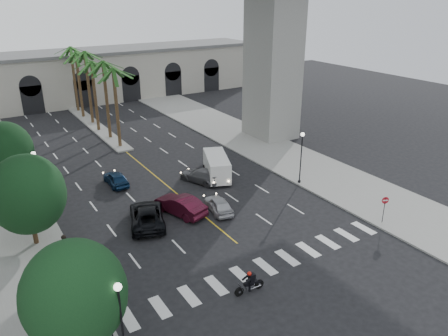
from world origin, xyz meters
TOP-DOWN VIEW (x-y plane):
  - ground at (0.00, 0.00)m, footprint 140.00×140.00m
  - sidewalk_left at (-15.00, 15.00)m, footprint 8.00×100.00m
  - sidewalk_right at (15.00, 15.00)m, footprint 8.00×100.00m
  - median at (0.00, 38.00)m, footprint 2.00×24.00m
  - pier_building at (0.00, 55.00)m, footprint 71.00×10.50m
  - palm_a at (0.00, 28.00)m, footprint 3.20×3.20m
  - palm_b at (0.10, 32.00)m, footprint 3.20×3.20m
  - palm_c at (-0.20, 36.00)m, footprint 3.20×3.20m
  - palm_d at (0.15, 40.00)m, footprint 3.20×3.20m
  - palm_e at (-0.10, 44.00)m, footprint 3.20×3.20m
  - palm_f at (0.20, 48.00)m, footprint 3.20×3.20m
  - street_tree_near at (-13.00, -3.00)m, footprint 5.20×5.20m
  - street_tree_mid at (-13.00, 10.00)m, footprint 5.44×5.44m
  - street_tree_far at (-13.00, 22.00)m, footprint 5.04×5.04m
  - lamp_post_left_near at (-11.40, -5.00)m, footprint 0.40×0.40m
  - lamp_post_left_far at (-11.40, 16.00)m, footprint 0.40×0.40m
  - lamp_post_right at (11.40, 8.00)m, footprint 0.40×0.40m
  - traffic_signal_near at (-11.30, -2.50)m, footprint 0.25×0.18m
  - traffic_signal_far at (-11.30, 1.50)m, footprint 0.25×0.18m
  - motorcycle_rider at (-2.49, -3.20)m, footprint 2.16×0.58m
  - car_a at (1.50, 7.21)m, footprint 2.28×4.17m
  - car_b at (-1.50, 8.62)m, footprint 3.20×5.33m
  - car_c at (-4.63, 8.47)m, footprint 4.38×6.31m
  - car_d at (3.34, 13.58)m, footprint 3.57×5.16m
  - car_e at (-4.17, 17.38)m, footprint 1.63×4.02m
  - cargo_van at (5.17, 13.60)m, footprint 4.02×5.94m
  - pedestrian_a at (-12.34, 5.72)m, footprint 0.60×0.44m
  - pedestrian_b at (-11.50, 6.74)m, footprint 0.94×0.76m
  - do_not_enter_sign at (11.81, -1.80)m, footprint 0.56×0.27m

SIDE VIEW (x-z plane):
  - ground at x=0.00m, z-range 0.00..0.00m
  - sidewalk_left at x=-15.00m, z-range 0.00..0.15m
  - sidewalk_right at x=15.00m, z-range 0.00..0.15m
  - median at x=0.00m, z-range 0.00..0.20m
  - car_a at x=1.50m, z-range 0.00..1.35m
  - car_e at x=-4.17m, z-range 0.00..1.37m
  - car_d at x=3.34m, z-range 0.00..1.39m
  - motorcycle_rider at x=-2.49m, z-range -0.07..1.48m
  - car_c at x=-4.63m, z-range 0.00..1.60m
  - car_b at x=-1.50m, z-range 0.00..1.66m
  - pedestrian_a at x=-12.34m, z-range 0.15..1.69m
  - pedestrian_b at x=-11.50m, z-range 0.15..1.97m
  - cargo_van at x=5.17m, z-range 0.14..2.51m
  - do_not_enter_sign at x=11.81m, z-range 0.56..3.02m
  - traffic_signal_near at x=-11.30m, z-range 0.69..4.34m
  - traffic_signal_far at x=-11.30m, z-range 0.69..4.34m
  - lamp_post_left_near at x=-11.40m, z-range 0.55..5.90m
  - lamp_post_left_far at x=-11.40m, z-range 0.55..5.90m
  - lamp_post_right at x=11.40m, z-range 0.55..5.90m
  - street_tree_far at x=-13.00m, z-range 0.56..7.24m
  - street_tree_near at x=-13.00m, z-range 0.58..7.47m
  - street_tree_mid at x=-13.00m, z-range 0.61..7.81m
  - pier_building at x=0.00m, z-range 0.02..8.52m
  - palm_c at x=-0.20m, z-range 3.86..13.96m
  - palm_a at x=0.00m, z-range 3.95..14.25m
  - palm_e at x=-0.10m, z-range 3.99..14.39m
  - palm_b at x=0.10m, z-range 4.07..14.67m
  - palm_f at x=0.20m, z-range 4.11..14.81m
  - palm_d at x=0.15m, z-range 4.20..15.10m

